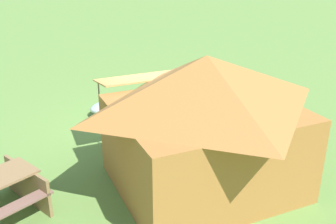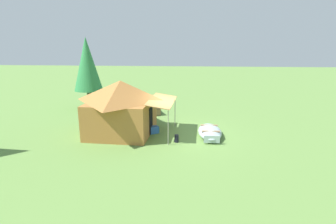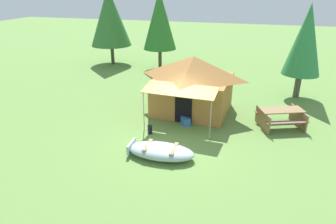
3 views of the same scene
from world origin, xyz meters
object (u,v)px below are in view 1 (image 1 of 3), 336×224
(beached_rowboat, at_px, (130,103))
(fuel_can, at_px, (184,118))
(canvas_cabin_tent, at_px, (204,121))
(cooler_box, at_px, (164,144))

(beached_rowboat, xyz_separation_m, fuel_can, (-0.95, 1.59, -0.05))
(canvas_cabin_tent, distance_m, cooler_box, 2.02)
(canvas_cabin_tent, xyz_separation_m, fuel_can, (-1.16, -2.83, -1.21))
(beached_rowboat, bearing_deg, canvas_cabin_tent, 87.35)
(beached_rowboat, distance_m, canvas_cabin_tent, 4.57)
(cooler_box, bearing_deg, canvas_cabin_tent, 92.04)
(canvas_cabin_tent, height_order, fuel_can, canvas_cabin_tent)
(canvas_cabin_tent, bearing_deg, fuel_can, -112.29)
(cooler_box, bearing_deg, beached_rowboat, -95.32)
(canvas_cabin_tent, xyz_separation_m, cooler_box, (0.06, -1.61, -1.21))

